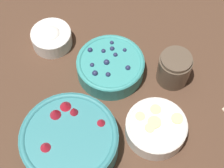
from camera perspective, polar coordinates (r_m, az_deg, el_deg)
name	(u,v)px	position (r m, az deg, el deg)	size (l,w,h in m)	color
ground_plane	(108,92)	(1.01, -0.56, -1.18)	(4.00, 4.00, 0.00)	#4C3323
bowl_strawberries	(70,140)	(0.90, -6.48, -8.51)	(0.23, 0.23, 0.10)	teal
bowl_blueberries	(110,66)	(1.01, -0.25, 2.79)	(0.18, 0.18, 0.06)	teal
bowl_bananas	(156,127)	(0.94, 6.73, -6.60)	(0.15, 0.15, 0.05)	white
bowl_cream	(53,36)	(1.09, -9.01, 7.24)	(0.11, 0.11, 0.06)	white
jar_chocolate	(174,69)	(1.01, 9.44, 2.28)	(0.09, 0.09, 0.09)	brown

